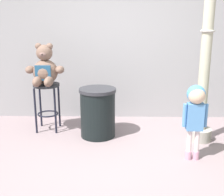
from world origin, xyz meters
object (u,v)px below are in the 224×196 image
(teddy_bear, at_px, (45,69))
(child_walking, at_px, (196,106))
(bar_stool_with_teddy, at_px, (47,97))
(lamppost, at_px, (205,68))
(trash_bin, at_px, (98,112))

(teddy_bear, xyz_separation_m, child_walking, (2.12, -1.00, -0.29))
(bar_stool_with_teddy, height_order, child_walking, child_walking)
(bar_stool_with_teddy, distance_m, lamppost, 2.48)
(trash_bin, relative_size, lamppost, 0.27)
(teddy_bear, xyz_separation_m, trash_bin, (0.84, -0.23, -0.63))
(bar_stool_with_teddy, relative_size, lamppost, 0.28)
(child_walking, distance_m, lamppost, 0.79)
(child_walking, height_order, trash_bin, child_walking)
(teddy_bear, bearing_deg, child_walking, -25.21)
(teddy_bear, height_order, trash_bin, teddy_bear)
(teddy_bear, bearing_deg, trash_bin, -15.17)
(trash_bin, bearing_deg, lamppost, -4.98)
(bar_stool_with_teddy, height_order, teddy_bear, teddy_bear)
(trash_bin, distance_m, lamppost, 1.71)
(child_walking, bearing_deg, teddy_bear, 13.16)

